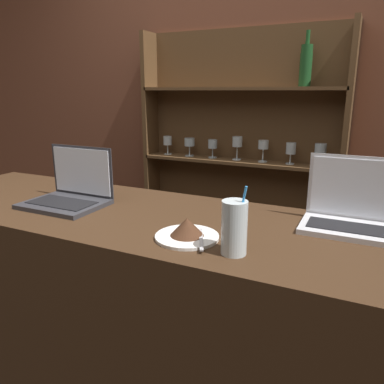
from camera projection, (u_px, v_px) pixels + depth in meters
bar_counter at (141, 324)px, 1.56m from camera, size 2.12×0.64×0.98m
back_wall at (241, 103)px, 2.42m from camera, size 7.00×0.06×2.70m
back_shelf at (240, 168)px, 2.44m from camera, size 1.30×0.18×1.80m
laptop_near at (70, 192)px, 1.53m from camera, size 0.31×0.24×0.23m
laptop_far at (352, 212)px, 1.26m from camera, size 0.31×0.20×0.24m
cake_plate at (187, 231)px, 1.18m from camera, size 0.20×0.20×0.07m
water_glass at (234, 228)px, 1.05m from camera, size 0.07×0.07×0.20m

